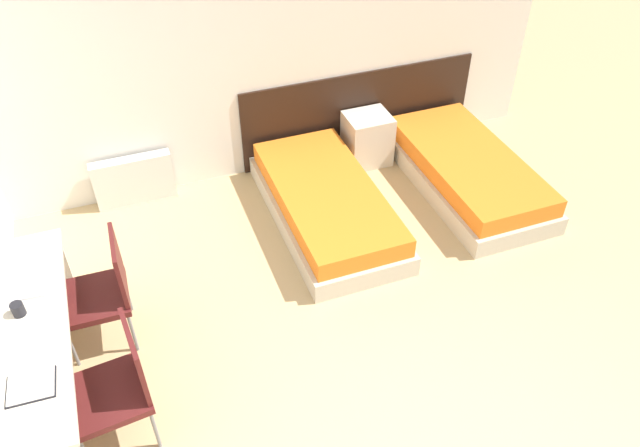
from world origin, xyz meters
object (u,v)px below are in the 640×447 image
nightstand (367,139)px  chair_near_laptop (102,289)px  bed_near_window (327,204)px  laptop (9,284)px  chair_near_notebook (116,385)px  bed_near_door (467,172)px

nightstand → chair_near_laptop: chair_near_laptop is taller
bed_near_window → chair_near_laptop: bearing=-160.6°
nightstand → laptop: size_ratio=1.52×
chair_near_notebook → laptop: bearing=117.9°
bed_near_window → chair_near_notebook: 2.53m
chair_near_laptop → bed_near_door: bearing=13.1°
bed_near_window → bed_near_door: bearing=0.0°
chair_near_laptop → chair_near_notebook: 0.86m
chair_near_notebook → nightstand: bearing=34.9°
bed_near_door → nightstand: (-0.73, 0.75, 0.09)m
nightstand → laptop: (-3.23, -1.51, 0.53)m
bed_near_window → bed_near_door: size_ratio=1.00×
chair_near_notebook → laptop: (-0.52, 0.79, 0.31)m
laptop → bed_near_window: bearing=21.8°
bed_near_door → laptop: laptop is taller
bed_near_door → chair_near_laptop: 3.51m
chair_near_notebook → laptop: size_ratio=2.59×
bed_near_door → chair_near_notebook: bearing=-155.7°
chair_near_notebook → bed_near_door: bearing=18.7°
bed_near_door → bed_near_window: bearing=180.0°
bed_near_window → nightstand: size_ratio=3.62×
bed_near_door → chair_near_laptop: size_ratio=2.13×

